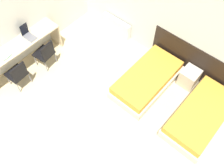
% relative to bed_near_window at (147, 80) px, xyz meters
% --- Properties ---
extents(ground_plane, '(20.00, 20.00, 0.00)m').
position_rel_bed_near_window_xyz_m(ground_plane, '(-0.41, -3.05, -0.20)').
color(ground_plane, beige).
extents(wall_back, '(6.20, 0.05, 2.70)m').
position_rel_bed_near_window_xyz_m(wall_back, '(-0.41, 1.00, 1.15)').
color(wall_back, silver).
rests_on(wall_back, ground_plane).
extents(wall_left, '(0.05, 5.03, 2.70)m').
position_rel_bed_near_window_xyz_m(wall_left, '(-3.03, -1.04, 1.15)').
color(wall_left, silver).
rests_on(wall_left, ground_plane).
extents(headboard_panel, '(2.56, 0.03, 0.97)m').
position_rel_bed_near_window_xyz_m(headboard_panel, '(0.74, 0.97, 0.28)').
color(headboard_panel, black).
rests_on(headboard_panel, ground_plane).
extents(bed_near_window, '(0.97, 1.87, 0.42)m').
position_rel_bed_near_window_xyz_m(bed_near_window, '(0.00, 0.00, 0.00)').
color(bed_near_window, beige).
rests_on(bed_near_window, ground_plane).
extents(bed_near_door, '(0.97, 1.87, 0.42)m').
position_rel_bed_near_window_xyz_m(bed_near_door, '(1.49, 0.00, 0.00)').
color(bed_near_door, beige).
rests_on(bed_near_door, ground_plane).
extents(nightstand, '(0.40, 0.43, 0.47)m').
position_rel_bed_near_window_xyz_m(nightstand, '(0.74, 0.72, 0.03)').
color(nightstand, beige).
rests_on(nightstand, ground_plane).
extents(radiator, '(0.91, 0.12, 0.50)m').
position_rel_bed_near_window_xyz_m(radiator, '(-1.74, 0.88, 0.05)').
color(radiator, silver).
rests_on(radiator, ground_plane).
extents(desk, '(0.50, 2.25, 0.77)m').
position_rel_bed_near_window_xyz_m(desk, '(-2.75, -1.62, 0.41)').
color(desk, '#C6B28E').
rests_on(desk, ground_plane).
extents(chair_near_laptop, '(0.48, 0.48, 0.83)m').
position_rel_bed_near_window_xyz_m(chair_near_laptop, '(-2.32, -1.19, 0.26)').
color(chair_near_laptop, black).
rests_on(chair_near_laptop, ground_plane).
extents(chair_near_notebook, '(0.45, 0.45, 0.83)m').
position_rel_bed_near_window_xyz_m(chair_near_notebook, '(-2.32, -2.04, 0.26)').
color(chair_near_notebook, black).
rests_on(chair_near_notebook, ground_plane).
extents(laptop, '(0.34, 0.22, 0.35)m').
position_rel_bed_near_window_xyz_m(laptop, '(-2.78, -1.24, 0.64)').
color(laptop, slate).
rests_on(laptop, desk).
extents(open_notebook, '(0.34, 0.26, 0.02)m').
position_rel_bed_near_window_xyz_m(open_notebook, '(-2.75, -2.00, 0.57)').
color(open_notebook, '#236B3D').
rests_on(open_notebook, desk).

